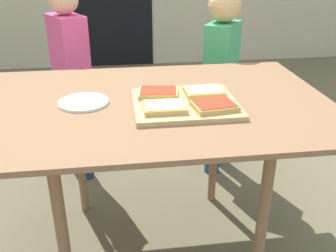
{
  "coord_description": "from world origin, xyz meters",
  "views": [
    {
      "loc": [
        -0.13,
        -1.38,
        1.29
      ],
      "look_at": [
        0.05,
        0.0,
        0.63
      ],
      "focal_mm": 41.15,
      "sensor_mm": 36.0,
      "label": 1
    }
  ],
  "objects_px": {
    "dining_table": "(154,117)",
    "pizza_slice_near_left": "(165,107)",
    "child_left": "(72,75)",
    "pizza_slice_near_right": "(214,106)",
    "child_right": "(221,71)",
    "plate_white_left": "(84,102)",
    "pizza_slice_far_left": "(158,92)",
    "cutting_board": "(185,104)",
    "pizza_slice_far_right": "(204,91)"
  },
  "relations": [
    {
      "from": "dining_table",
      "to": "pizza_slice_near_left",
      "type": "xyz_separation_m",
      "value": [
        0.02,
        -0.14,
        0.1
      ]
    },
    {
      "from": "pizza_slice_near_left",
      "to": "child_left",
      "type": "height_order",
      "value": "child_left"
    },
    {
      "from": "pizza_slice_near_left",
      "to": "child_left",
      "type": "distance_m",
      "value": 0.97
    },
    {
      "from": "child_left",
      "to": "pizza_slice_near_right",
      "type": "bearing_deg",
      "value": -56.21
    },
    {
      "from": "pizza_slice_near_right",
      "to": "child_right",
      "type": "bearing_deg",
      "value": 73.11
    },
    {
      "from": "pizza_slice_near_right",
      "to": "pizza_slice_near_left",
      "type": "height_order",
      "value": "same"
    },
    {
      "from": "plate_white_left",
      "to": "child_left",
      "type": "bearing_deg",
      "value": 99.45
    },
    {
      "from": "pizza_slice_far_left",
      "to": "child_right",
      "type": "distance_m",
      "value": 0.82
    },
    {
      "from": "dining_table",
      "to": "child_right",
      "type": "distance_m",
      "value": 0.83
    },
    {
      "from": "cutting_board",
      "to": "pizza_slice_near_left",
      "type": "bearing_deg",
      "value": -141.73
    },
    {
      "from": "plate_white_left",
      "to": "pizza_slice_far_left",
      "type": "bearing_deg",
      "value": 0.57
    },
    {
      "from": "pizza_slice_near_left",
      "to": "child_left",
      "type": "xyz_separation_m",
      "value": [
        -0.41,
        0.87,
        -0.14
      ]
    },
    {
      "from": "pizza_slice_far_left",
      "to": "plate_white_left",
      "type": "distance_m",
      "value": 0.29
    },
    {
      "from": "plate_white_left",
      "to": "child_right",
      "type": "bearing_deg",
      "value": 43.22
    },
    {
      "from": "pizza_slice_near_right",
      "to": "pizza_slice_far_left",
      "type": "relative_size",
      "value": 1.01
    },
    {
      "from": "cutting_board",
      "to": "pizza_slice_far_left",
      "type": "relative_size",
      "value": 2.34
    },
    {
      "from": "pizza_slice_far_right",
      "to": "pizza_slice_near_left",
      "type": "relative_size",
      "value": 1.01
    },
    {
      "from": "dining_table",
      "to": "pizza_slice_near_left",
      "type": "distance_m",
      "value": 0.17
    },
    {
      "from": "cutting_board",
      "to": "child_right",
      "type": "relative_size",
      "value": 0.35
    },
    {
      "from": "cutting_board",
      "to": "pizza_slice_near_left",
      "type": "height_order",
      "value": "pizza_slice_near_left"
    },
    {
      "from": "pizza_slice_near_left",
      "to": "pizza_slice_near_right",
      "type": "bearing_deg",
      "value": -3.55
    },
    {
      "from": "child_left",
      "to": "cutting_board",
      "type": "bearing_deg",
      "value": -58.21
    },
    {
      "from": "cutting_board",
      "to": "child_right",
      "type": "bearing_deg",
      "value": 65.47
    },
    {
      "from": "pizza_slice_far_right",
      "to": "child_left",
      "type": "bearing_deg",
      "value": 128.66
    },
    {
      "from": "pizza_slice_far_left",
      "to": "child_left",
      "type": "bearing_deg",
      "value": 119.44
    },
    {
      "from": "cutting_board",
      "to": "pizza_slice_far_left",
      "type": "distance_m",
      "value": 0.12
    },
    {
      "from": "pizza_slice_far_right",
      "to": "pizza_slice_near_left",
      "type": "bearing_deg",
      "value": -141.35
    },
    {
      "from": "cutting_board",
      "to": "plate_white_left",
      "type": "distance_m",
      "value": 0.38
    },
    {
      "from": "plate_white_left",
      "to": "cutting_board",
      "type": "bearing_deg",
      "value": -11.84
    },
    {
      "from": "dining_table",
      "to": "pizza_slice_far_left",
      "type": "xyz_separation_m",
      "value": [
        0.02,
        0.01,
        0.1
      ]
    },
    {
      "from": "cutting_board",
      "to": "child_left",
      "type": "height_order",
      "value": "child_left"
    },
    {
      "from": "pizza_slice_near_right",
      "to": "pizza_slice_far_right",
      "type": "height_order",
      "value": "same"
    },
    {
      "from": "pizza_slice_near_left",
      "to": "child_right",
      "type": "relative_size",
      "value": 0.14
    },
    {
      "from": "dining_table",
      "to": "pizza_slice_near_right",
      "type": "height_order",
      "value": "pizza_slice_near_right"
    },
    {
      "from": "cutting_board",
      "to": "child_left",
      "type": "distance_m",
      "value": 0.95
    },
    {
      "from": "pizza_slice_near_right",
      "to": "pizza_slice_near_left",
      "type": "relative_size",
      "value": 1.1
    },
    {
      "from": "cutting_board",
      "to": "pizza_slice_far_right",
      "type": "xyz_separation_m",
      "value": [
        0.09,
        0.07,
        0.02
      ]
    },
    {
      "from": "pizza_slice_far_left",
      "to": "plate_white_left",
      "type": "xyz_separation_m",
      "value": [
        -0.29,
        -0.0,
        -0.02
      ]
    },
    {
      "from": "pizza_slice_far_left",
      "to": "plate_white_left",
      "type": "bearing_deg",
      "value": -179.43
    },
    {
      "from": "dining_table",
      "to": "child_right",
      "type": "height_order",
      "value": "child_right"
    },
    {
      "from": "dining_table",
      "to": "pizza_slice_near_right",
      "type": "relative_size",
      "value": 8.24
    },
    {
      "from": "pizza_slice_far_right",
      "to": "child_right",
      "type": "distance_m",
      "value": 0.75
    },
    {
      "from": "dining_table",
      "to": "cutting_board",
      "type": "height_order",
      "value": "cutting_board"
    },
    {
      "from": "cutting_board",
      "to": "pizza_slice_far_left",
      "type": "height_order",
      "value": "pizza_slice_far_left"
    },
    {
      "from": "pizza_slice_far_left",
      "to": "cutting_board",
      "type": "bearing_deg",
      "value": -42.08
    },
    {
      "from": "plate_white_left",
      "to": "child_left",
      "type": "height_order",
      "value": "child_left"
    },
    {
      "from": "pizza_slice_far_left",
      "to": "dining_table",
      "type": "bearing_deg",
      "value": -145.52
    },
    {
      "from": "pizza_slice_near_left",
      "to": "plate_white_left",
      "type": "bearing_deg",
      "value": 153.35
    },
    {
      "from": "dining_table",
      "to": "pizza_slice_far_left",
      "type": "bearing_deg",
      "value": 34.48
    },
    {
      "from": "child_left",
      "to": "child_right",
      "type": "distance_m",
      "value": 0.84
    }
  ]
}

